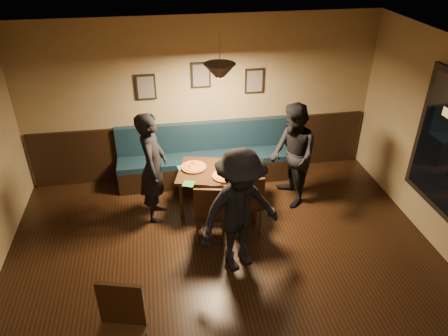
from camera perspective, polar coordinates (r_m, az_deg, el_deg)
name	(u,v)px	position (r m, az deg, el deg)	size (l,w,h in m)	color
floor	(241,325)	(5.23, 2.34, -20.42)	(7.00, 7.00, 0.00)	black
ceiling	(248,97)	(3.51, 3.30, 9.54)	(7.00, 7.00, 0.00)	silver
wall_back	(201,100)	(7.24, -3.07, 9.10)	(6.00, 6.00, 0.00)	#8C704F
wainscot	(203,148)	(7.59, -2.85, 2.70)	(5.88, 0.06, 1.00)	black
booth_bench	(205,155)	(7.36, -2.59, 1.72)	(3.00, 0.60, 1.00)	#0F232D
picture_left	(146,87)	(7.07, -10.49, 10.69)	(0.32, 0.04, 0.42)	black
picture_center	(201,75)	(7.06, -3.14, 12.41)	(0.32, 0.04, 0.42)	black
picture_right	(254,81)	(7.26, 4.11, 11.64)	(0.32, 0.04, 0.42)	black
pendant_lamp	(220,73)	(5.87, -0.58, 12.72)	(0.44, 0.44, 0.25)	black
dining_table	(220,190)	(6.71, -0.50, -2.94)	(1.28, 0.83, 0.69)	black
chair_near_left	(211,210)	(6.03, -1.77, -5.70)	(0.43, 0.43, 0.97)	black
chair_near_right	(245,202)	(6.19, 2.82, -4.54)	(0.44, 0.44, 0.99)	black
diner_left	(153,168)	(6.34, -9.54, 0.06)	(0.64, 0.42, 1.75)	black
diner_right	(293,156)	(6.70, 9.25, 1.62)	(0.83, 0.64, 1.70)	black
diner_front	(240,212)	(5.35, 2.18, -5.91)	(1.13, 0.65, 1.75)	black
pizza_a	(194,167)	(6.61, -4.11, 0.13)	(0.39, 0.39, 0.04)	orange
pizza_b	(224,176)	(6.37, 0.05, -1.07)	(0.37, 0.37, 0.04)	orange
pizza_c	(243,162)	(6.74, 2.54, 0.85)	(0.37, 0.37, 0.04)	orange
soda_glass	(263,172)	(6.39, 5.25, -0.57)	(0.06, 0.06, 0.14)	black
tabasco_bottle	(255,167)	(6.56, 4.25, 0.19)	(0.02, 0.02, 0.11)	#9C1105
napkin_a	(182,167)	(6.65, -5.66, 0.09)	(0.14, 0.14, 0.01)	#1F773F
napkin_b	(189,184)	(6.24, -4.78, -2.14)	(0.16, 0.16, 0.01)	#1C6B22
cutlery_set	(221,185)	(6.19, -0.35, -2.30)	(0.02, 0.20, 0.00)	#BABABE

